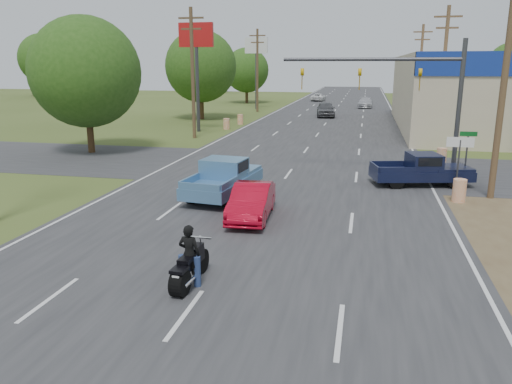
% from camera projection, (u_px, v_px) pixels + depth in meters
% --- Properties ---
extents(ground, '(200.00, 200.00, 0.00)m').
position_uv_depth(ground, '(185.00, 315.00, 11.76)').
color(ground, '#404E1F').
rests_on(ground, ground).
extents(main_road, '(15.00, 180.00, 0.02)m').
position_uv_depth(main_road, '(325.00, 124.00, 49.62)').
color(main_road, '#2D2D30').
rests_on(main_road, ground).
extents(cross_road, '(120.00, 10.00, 0.02)m').
position_uv_depth(cross_road, '(294.00, 167.00, 28.79)').
color(cross_road, '#2D2D30').
rests_on(cross_road, ground).
extents(utility_pole_1, '(2.00, 0.28, 10.00)m').
position_uv_depth(utility_pole_1, '(505.00, 75.00, 20.78)').
color(utility_pole_1, '#4C3823').
rests_on(utility_pole_1, ground).
extents(utility_pole_2, '(2.00, 0.28, 10.00)m').
position_uv_depth(utility_pole_2, '(443.00, 70.00, 37.82)').
color(utility_pole_2, '#4C3823').
rests_on(utility_pole_2, ground).
extents(utility_pole_3, '(2.00, 0.28, 10.00)m').
position_uv_depth(utility_pole_3, '(420.00, 69.00, 54.86)').
color(utility_pole_3, '#4C3823').
rests_on(utility_pole_3, ground).
extents(utility_pole_5, '(2.00, 0.28, 10.00)m').
position_uv_depth(utility_pole_5, '(193.00, 70.00, 38.91)').
color(utility_pole_5, '#4C3823').
rests_on(utility_pole_5, ground).
extents(utility_pole_6, '(2.00, 0.28, 10.00)m').
position_uv_depth(utility_pole_6, '(257.00, 68.00, 61.63)').
color(utility_pole_6, '#4C3823').
rests_on(utility_pole_6, ground).
extents(tree_0, '(7.14, 7.14, 8.84)m').
position_uv_depth(tree_0, '(85.00, 72.00, 32.29)').
color(tree_0, '#422D19').
rests_on(tree_0, ground).
extents(tree_1, '(7.56, 7.56, 9.36)m').
position_uv_depth(tree_1, '(201.00, 66.00, 52.93)').
color(tree_1, '#422D19').
rests_on(tree_1, ground).
extents(tree_2, '(6.72, 6.72, 8.32)m').
position_uv_depth(tree_2, '(247.00, 70.00, 75.95)').
color(tree_2, '#422D19').
rests_on(tree_2, ground).
extents(tree_4, '(9.24, 9.24, 11.44)m').
position_uv_depth(tree_4, '(44.00, 59.00, 92.46)').
color(tree_4, '#422D19').
rests_on(tree_4, ground).
extents(tree_5, '(7.98, 7.98, 9.88)m').
position_uv_depth(tree_5, '(510.00, 64.00, 94.02)').
color(tree_5, '#422D19').
rests_on(tree_5, ground).
extents(tree_6, '(8.82, 8.82, 10.92)m').
position_uv_depth(tree_6, '(206.00, 61.00, 106.29)').
color(tree_6, '#422D19').
rests_on(tree_6, ground).
extents(barrel_0, '(0.56, 0.56, 1.00)m').
position_uv_depth(barrel_0, '(459.00, 191.00, 21.33)').
color(barrel_0, orange).
rests_on(barrel_0, ground).
extents(barrel_1, '(0.56, 0.56, 1.00)m').
position_uv_depth(barrel_1, '(442.00, 156.00, 29.30)').
color(barrel_1, orange).
rests_on(barrel_1, ground).
extents(barrel_2, '(0.56, 0.56, 1.00)m').
position_uv_depth(barrel_2, '(226.00, 124.00, 45.58)').
color(barrel_2, orange).
rests_on(barrel_2, ground).
extents(barrel_3, '(0.56, 0.56, 1.00)m').
position_uv_depth(barrel_3, '(240.00, 119.00, 49.30)').
color(barrel_3, orange).
rests_on(barrel_3, ground).
extents(pole_sign_left_near, '(3.00, 0.35, 9.20)m').
position_uv_depth(pole_sign_left_near, '(196.00, 47.00, 42.45)').
color(pole_sign_left_near, '#3F3F44').
rests_on(pole_sign_left_near, ground).
extents(pole_sign_left_far, '(3.00, 0.35, 9.20)m').
position_uv_depth(pole_sign_left_far, '(256.00, 54.00, 65.17)').
color(pole_sign_left_far, '#3F3F44').
rests_on(pole_sign_left_far, ground).
extents(lane_sign, '(1.20, 0.08, 2.52)m').
position_uv_depth(lane_sign, '(459.00, 151.00, 22.84)').
color(lane_sign, '#3F3F44').
rests_on(lane_sign, ground).
extents(street_name_sign, '(0.80, 0.08, 2.61)m').
position_uv_depth(street_name_sign, '(467.00, 152.00, 24.21)').
color(street_name_sign, '#3F3F44').
rests_on(street_name_sign, ground).
extents(signal_mast, '(9.12, 0.40, 7.00)m').
position_uv_depth(signal_mast, '(406.00, 83.00, 25.46)').
color(signal_mast, '#3F3F44').
rests_on(signal_mast, ground).
extents(red_convertible, '(1.64, 4.06, 1.31)m').
position_uv_depth(red_convertible, '(252.00, 202.00, 19.00)').
color(red_convertible, '#B4081E').
rests_on(red_convertible, ground).
extents(motorcycle, '(0.69, 2.25, 1.14)m').
position_uv_depth(motorcycle, '(189.00, 269.00, 13.13)').
color(motorcycle, black).
rests_on(motorcycle, ground).
extents(rider, '(0.61, 0.42, 1.60)m').
position_uv_depth(rider, '(189.00, 257.00, 13.11)').
color(rider, black).
rests_on(rider, ground).
extents(blue_pickup, '(2.57, 5.33, 1.70)m').
position_uv_depth(blue_pickup, '(225.00, 177.00, 22.25)').
color(blue_pickup, black).
rests_on(blue_pickup, ground).
extents(navy_pickup, '(5.00, 2.87, 1.56)m').
position_uv_depth(navy_pickup, '(424.00, 169.00, 24.26)').
color(navy_pickup, black).
rests_on(navy_pickup, ground).
extents(distant_car_grey, '(2.51, 5.11, 1.68)m').
position_uv_depth(distant_car_grey, '(326.00, 109.00, 56.55)').
color(distant_car_grey, '#505155').
rests_on(distant_car_grey, ground).
extents(distant_car_silver, '(2.05, 4.80, 1.38)m').
position_uv_depth(distant_car_silver, '(365.00, 103.00, 68.74)').
color(distant_car_silver, '#BBBAC0').
rests_on(distant_car_silver, ground).
extents(distant_car_white, '(2.27, 4.49, 1.22)m').
position_uv_depth(distant_car_white, '(318.00, 97.00, 81.43)').
color(distant_car_white, white).
rests_on(distant_car_white, ground).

